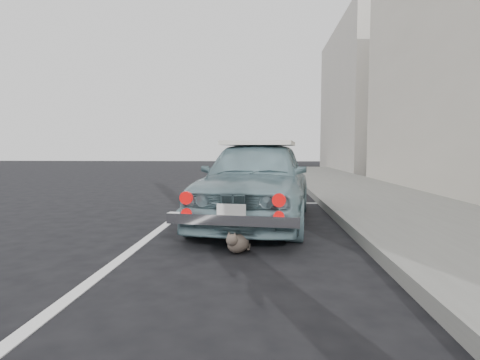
# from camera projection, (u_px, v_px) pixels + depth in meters

# --- Properties ---
(building_far) EXTENTS (3.50, 10.00, 8.00)m
(building_far) POSITION_uv_depth(u_px,v_px,m) (366.00, 100.00, 21.07)
(building_far) COLOR beige
(building_far) RESTS_ON ground
(pline_front) EXTENTS (3.00, 0.12, 0.01)m
(pline_front) POSITION_uv_depth(u_px,v_px,m) (258.00, 203.00, 8.32)
(pline_front) COLOR silver
(pline_front) RESTS_ON ground
(pline_side) EXTENTS (0.12, 7.00, 0.01)m
(pline_side) POSITION_uv_depth(u_px,v_px,m) (148.00, 238.00, 4.92)
(pline_side) COLOR silver
(pline_side) RESTS_ON ground
(retro_coupe) EXTENTS (2.09, 4.16, 1.36)m
(retro_coupe) POSITION_uv_depth(u_px,v_px,m) (257.00, 180.00, 6.10)
(retro_coupe) COLOR #73959E
(retro_coupe) RESTS_ON ground
(cat) EXTENTS (0.34, 0.45, 0.26)m
(cat) POSITION_uv_depth(u_px,v_px,m) (238.00, 242.00, 4.24)
(cat) COLOR #7A6C5D
(cat) RESTS_ON ground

